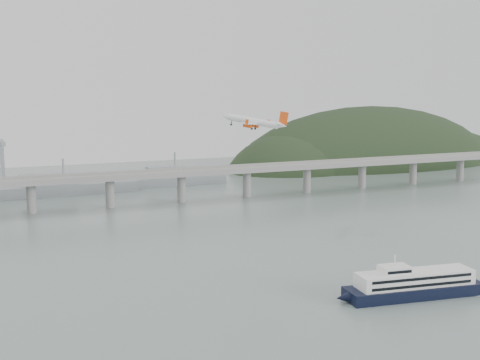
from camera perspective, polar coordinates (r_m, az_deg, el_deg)
name	(u,v)px	position (r m, az deg, el deg)	size (l,w,h in m)	color
ground	(295,286)	(262.33, 4.95, -9.41)	(900.00, 900.00, 0.00)	slate
bridge	(152,179)	(439.75, -7.84, 0.12)	(800.00, 22.00, 23.90)	gray
headland	(380,181)	(691.29, 12.37, -0.12)	(365.00, 155.00, 156.00)	black
ferry	(415,285)	(257.26, 15.25, -8.95)	(90.75, 24.63, 17.15)	black
airliner	(255,122)	(351.44, 1.30, 5.20)	(31.05, 31.53, 10.60)	white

